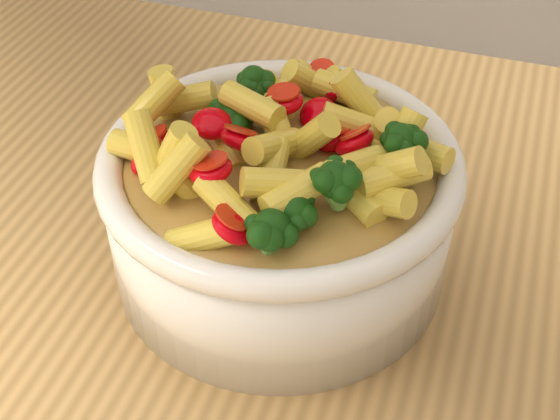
% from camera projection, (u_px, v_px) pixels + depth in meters
% --- Properties ---
extents(table, '(1.20, 0.80, 0.90)m').
position_uv_depth(table, '(142.00, 407.00, 0.56)').
color(table, tan).
rests_on(table, ground).
extents(serving_bowl, '(0.23, 0.23, 0.10)m').
position_uv_depth(serving_bowl, '(280.00, 209.00, 0.50)').
color(serving_bowl, white).
rests_on(serving_bowl, table).
extents(pasta_salad, '(0.18, 0.18, 0.04)m').
position_uv_depth(pasta_salad, '(280.00, 132.00, 0.46)').
color(pasta_salad, '#F3D24C').
rests_on(pasta_salad, serving_bowl).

